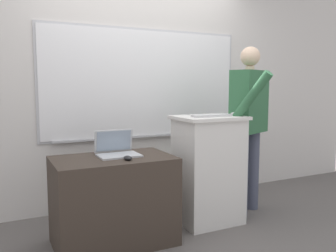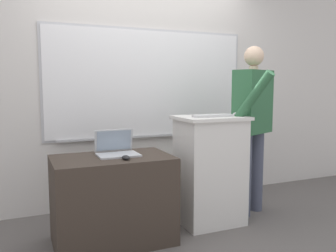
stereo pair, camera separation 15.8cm
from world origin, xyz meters
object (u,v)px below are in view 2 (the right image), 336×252
at_px(person_presenter, 253,118).
at_px(wireless_keyboard, 213,116).
at_px(lectern_podium, 210,170).
at_px(computer_mouse_by_keyboard, 237,114).
at_px(laptop, 116,148).
at_px(side_desk, 113,200).
at_px(computer_mouse_by_laptop, 126,158).

relative_size(person_presenter, wireless_keyboard, 4.44).
relative_size(lectern_podium, computer_mouse_by_keyboard, 10.25).
height_order(laptop, wireless_keyboard, wireless_keyboard).
bearing_deg(side_desk, lectern_podium, 3.50).
xyz_separation_m(lectern_podium, laptop, (-0.90, 0.02, 0.27)).
distance_m(person_presenter, computer_mouse_by_laptop, 1.45).
bearing_deg(computer_mouse_by_keyboard, side_desk, 179.37).
bearing_deg(computer_mouse_by_keyboard, laptop, 175.48).
relative_size(side_desk, computer_mouse_by_keyboard, 9.65).
xyz_separation_m(lectern_podium, computer_mouse_by_laptop, (-0.89, -0.22, 0.23)).
xyz_separation_m(lectern_podium, wireless_keyboard, (-0.01, -0.06, 0.52)).
height_order(side_desk, computer_mouse_by_keyboard, computer_mouse_by_keyboard).
bearing_deg(lectern_podium, computer_mouse_by_laptop, -166.26).
bearing_deg(computer_mouse_by_laptop, computer_mouse_by_keyboard, 7.33).
xyz_separation_m(lectern_podium, person_presenter, (0.52, 0.05, 0.47)).
relative_size(computer_mouse_by_laptop, computer_mouse_by_keyboard, 1.00).
height_order(computer_mouse_by_laptop, computer_mouse_by_keyboard, computer_mouse_by_keyboard).
bearing_deg(person_presenter, computer_mouse_by_keyboard, -179.22).
bearing_deg(laptop, side_desk, -126.46).
bearing_deg(wireless_keyboard, person_presenter, 12.15).
relative_size(wireless_keyboard, computer_mouse_by_laptop, 3.82).
xyz_separation_m(laptop, computer_mouse_by_keyboard, (1.14, -0.09, 0.26)).
bearing_deg(computer_mouse_by_laptop, side_desk, 114.47).
xyz_separation_m(side_desk, person_presenter, (1.48, 0.11, 0.62)).
relative_size(side_desk, wireless_keyboard, 2.52).
distance_m(side_desk, computer_mouse_by_laptop, 0.42).
relative_size(lectern_podium, computer_mouse_by_laptop, 10.25).
xyz_separation_m(laptop, wireless_keyboard, (0.89, -0.08, 0.25)).
xyz_separation_m(lectern_podium, side_desk, (-0.96, -0.06, -0.15)).
distance_m(lectern_podium, laptop, 0.94).
xyz_separation_m(lectern_podium, computer_mouse_by_keyboard, (0.24, -0.07, 0.53)).
bearing_deg(laptop, lectern_podium, -1.17).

